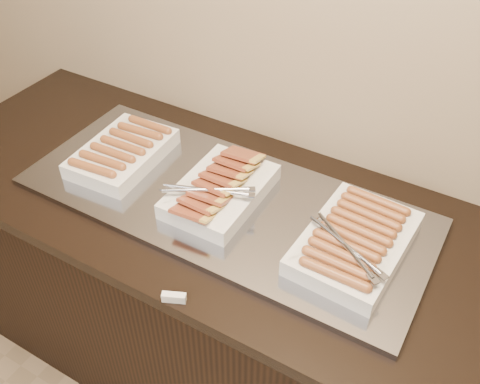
{
  "coord_description": "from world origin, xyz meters",
  "views": [
    {
      "loc": [
        0.61,
        1.15,
        1.95
      ],
      "look_at": [
        0.04,
        2.13,
        0.97
      ],
      "focal_mm": 40.0,
      "sensor_mm": 36.0,
      "label": 1
    }
  ],
  "objects_px": {
    "dish_left": "(123,152)",
    "dish_right": "(354,241)",
    "counter": "(230,301)",
    "warming_tray": "(223,201)",
    "dish_center": "(219,190)"
  },
  "relations": [
    {
      "from": "warming_tray",
      "to": "dish_center",
      "type": "relative_size",
      "value": 3.34
    },
    {
      "from": "counter",
      "to": "warming_tray",
      "type": "height_order",
      "value": "warming_tray"
    },
    {
      "from": "warming_tray",
      "to": "dish_right",
      "type": "bearing_deg",
      "value": -0.53
    },
    {
      "from": "dish_center",
      "to": "dish_right",
      "type": "bearing_deg",
      "value": -0.43
    },
    {
      "from": "dish_left",
      "to": "dish_right",
      "type": "distance_m",
      "value": 0.77
    },
    {
      "from": "warming_tray",
      "to": "dish_right",
      "type": "relative_size",
      "value": 3.2
    },
    {
      "from": "dish_left",
      "to": "dish_right",
      "type": "bearing_deg",
      "value": -3.59
    },
    {
      "from": "counter",
      "to": "dish_right",
      "type": "bearing_deg",
      "value": -0.56
    },
    {
      "from": "dish_right",
      "to": "dish_left",
      "type": "bearing_deg",
      "value": -177.39
    },
    {
      "from": "counter",
      "to": "dish_center",
      "type": "xyz_separation_m",
      "value": [
        -0.02,
        -0.0,
        0.5
      ]
    },
    {
      "from": "dish_left",
      "to": "dish_center",
      "type": "xyz_separation_m",
      "value": [
        0.36,
        -0.0,
        0.0
      ]
    },
    {
      "from": "dish_left",
      "to": "dish_center",
      "type": "relative_size",
      "value": 0.95
    },
    {
      "from": "dish_center",
      "to": "dish_right",
      "type": "height_order",
      "value": "dish_center"
    },
    {
      "from": "dish_left",
      "to": "dish_right",
      "type": "xyz_separation_m",
      "value": [
        0.77,
        -0.0,
        0.0
      ]
    },
    {
      "from": "dish_left",
      "to": "dish_center",
      "type": "bearing_deg",
      "value": -4.03
    }
  ]
}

